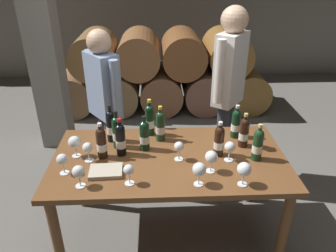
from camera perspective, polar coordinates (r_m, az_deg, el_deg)
ground_plane at (r=2.86m, az=0.18°, el=-18.32°), size 14.00×14.00×0.00m
barrel_stack at (r=4.83m, az=-1.24°, el=9.32°), size 3.12×0.90×1.15m
stone_pillar at (r=3.86m, az=-21.32°, el=14.50°), size 0.32×0.32×2.60m
dining_table at (r=2.43m, az=0.20°, el=-7.25°), size 1.70×0.90×0.76m
wine_bottle_0 at (r=2.37m, az=15.53°, el=-3.13°), size 0.07×0.07×0.28m
wine_bottle_1 at (r=2.51m, az=13.23°, el=-1.05°), size 0.07×0.07×0.28m
wine_bottle_2 at (r=2.37m, az=8.98°, el=-2.58°), size 0.07×0.07×0.27m
wine_bottle_3 at (r=2.37m, az=-8.35°, el=-2.32°), size 0.07×0.07×0.29m
wine_bottle_4 at (r=2.41m, az=-4.15°, el=-1.64°), size 0.07×0.07×0.28m
wine_bottle_5 at (r=2.56m, az=-10.00°, el=0.07°), size 0.07×0.07×0.31m
wine_bottle_6 at (r=2.61m, az=-3.24°, el=1.14°), size 0.07×0.07×0.31m
wine_bottle_7 at (r=2.63m, az=11.87°, el=0.47°), size 0.07×0.07×0.28m
wine_bottle_8 at (r=2.46m, az=-8.96°, el=-1.01°), size 0.07×0.07×0.30m
wine_bottle_9 at (r=2.36m, az=-11.64°, el=-2.90°), size 0.07×0.07×0.28m
wine_bottle_10 at (r=2.53m, az=-1.37°, el=0.06°), size 0.07×0.07×0.29m
wine_glass_0 at (r=2.29m, az=1.94°, el=-3.76°), size 0.07×0.07×0.14m
wine_glass_1 at (r=2.35m, az=-13.97°, el=-3.83°), size 0.07×0.07×0.15m
wine_glass_2 at (r=2.42m, az=-16.13°, el=-2.82°), size 0.09×0.09×0.16m
wine_glass_3 at (r=2.26m, az=-18.12°, el=-5.72°), size 0.08×0.08×0.15m
wine_glass_4 at (r=2.32m, az=10.83°, el=-3.73°), size 0.08×0.08×0.15m
wine_glass_5 at (r=2.10m, az=13.27°, el=-7.51°), size 0.09×0.09×0.16m
wine_glass_6 at (r=2.18m, az=7.64°, el=-5.51°), size 0.09×0.09×0.16m
wine_glass_7 at (r=2.11m, az=-15.49°, el=-7.85°), size 0.08×0.08×0.15m
wine_glass_8 at (r=2.07m, az=-6.92°, el=-7.81°), size 0.07×0.07×0.14m
wine_glass_9 at (r=2.05m, az=5.53°, el=-7.69°), size 0.09×0.09×0.16m
wine_glass_10 at (r=2.51m, az=15.86°, el=-1.84°), size 0.07×0.07×0.15m
tasting_notebook at (r=2.24m, az=-10.88°, el=-7.85°), size 0.23×0.17×0.03m
sommelier_presenting at (r=3.00m, az=10.65°, el=7.36°), size 0.34×0.41×1.72m
taster_seated_left at (r=2.97m, az=-11.12°, el=4.63°), size 0.34×0.41×1.54m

